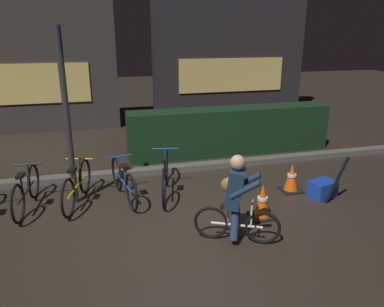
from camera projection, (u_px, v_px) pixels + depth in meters
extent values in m
plane|color=#2D261E|center=(189.00, 223.00, 5.53)|extent=(40.00, 40.00, 0.00)
cube|color=#56544F|center=(163.00, 170.00, 7.53)|extent=(12.00, 0.24, 0.12)
cube|color=black|center=(230.00, 131.00, 8.65)|extent=(4.80, 0.70, 1.08)
cube|color=#383330|center=(16.00, 43.00, 9.94)|extent=(5.27, 0.50, 4.98)
cube|color=#F2D172|center=(20.00, 84.00, 10.04)|extent=(3.69, 0.04, 1.10)
cube|color=#262328|center=(230.00, 44.00, 12.20)|extent=(5.21, 0.50, 4.77)
cube|color=#F2D172|center=(232.00, 75.00, 12.26)|extent=(3.64, 0.04, 1.10)
cylinder|color=#2D2D33|center=(67.00, 120.00, 5.78)|extent=(0.10, 0.10, 2.85)
torus|color=black|center=(34.00, 181.00, 6.32)|extent=(0.11, 0.61, 0.61)
torus|color=black|center=(18.00, 204.00, 5.47)|extent=(0.11, 0.61, 0.61)
cylinder|color=black|center=(26.00, 192.00, 5.89)|extent=(0.14, 0.90, 0.04)
cylinder|color=black|center=(22.00, 186.00, 5.69)|extent=(0.03, 0.03, 0.34)
cube|color=black|center=(20.00, 176.00, 5.64)|extent=(0.12, 0.21, 0.05)
cylinder|color=black|center=(29.00, 175.00, 6.07)|extent=(0.03, 0.03, 0.38)
cylinder|color=black|center=(27.00, 164.00, 6.01)|extent=(0.46, 0.08, 0.02)
torus|color=black|center=(85.00, 176.00, 6.52)|extent=(0.20, 0.62, 0.63)
torus|color=black|center=(68.00, 198.00, 5.64)|extent=(0.20, 0.62, 0.63)
cylinder|color=gold|center=(77.00, 186.00, 6.08)|extent=(0.27, 0.91, 0.04)
cylinder|color=gold|center=(73.00, 180.00, 5.87)|extent=(0.03, 0.03, 0.35)
cube|color=black|center=(72.00, 170.00, 5.81)|extent=(0.15, 0.22, 0.05)
cylinder|color=gold|center=(80.00, 170.00, 6.26)|extent=(0.03, 0.03, 0.39)
cylinder|color=gold|center=(79.00, 159.00, 6.20)|extent=(0.45, 0.14, 0.02)
torus|color=black|center=(117.00, 174.00, 6.64)|extent=(0.16, 0.62, 0.62)
torus|color=black|center=(132.00, 192.00, 5.85)|extent=(0.16, 0.62, 0.62)
cylinder|color=#19479E|center=(124.00, 182.00, 6.25)|extent=(0.21, 0.91, 0.04)
cylinder|color=#19479E|center=(126.00, 176.00, 6.05)|extent=(0.03, 0.03, 0.34)
cube|color=black|center=(125.00, 166.00, 6.00)|extent=(0.14, 0.22, 0.05)
cylinder|color=#19479E|center=(119.00, 167.00, 6.40)|extent=(0.03, 0.03, 0.39)
cylinder|color=#19479E|center=(118.00, 157.00, 6.34)|extent=(0.46, 0.11, 0.02)
torus|color=black|center=(166.00, 167.00, 6.90)|extent=(0.20, 0.67, 0.68)
torus|color=black|center=(164.00, 188.00, 5.93)|extent=(0.20, 0.67, 0.68)
cylinder|color=#19479E|center=(165.00, 177.00, 6.41)|extent=(0.27, 0.99, 0.04)
cylinder|color=#19479E|center=(165.00, 170.00, 6.19)|extent=(0.03, 0.03, 0.38)
cube|color=black|center=(164.00, 160.00, 6.13)|extent=(0.14, 0.22, 0.05)
cylinder|color=#19479E|center=(166.00, 160.00, 6.61)|extent=(0.03, 0.03, 0.43)
cylinder|color=#19479E|center=(165.00, 149.00, 6.55)|extent=(0.45, 0.13, 0.02)
cube|color=black|center=(261.00, 216.00, 5.72)|extent=(0.36, 0.36, 0.03)
cone|color=#EA560F|center=(262.00, 200.00, 5.63)|extent=(0.26, 0.26, 0.52)
cylinder|color=white|center=(263.00, 198.00, 5.62)|extent=(0.16, 0.16, 0.05)
cube|color=black|center=(291.00, 190.00, 6.67)|extent=(0.36, 0.36, 0.03)
cone|color=#EA560F|center=(292.00, 177.00, 6.59)|extent=(0.26, 0.26, 0.49)
cylinder|color=white|center=(292.00, 175.00, 6.58)|extent=(0.16, 0.16, 0.05)
cube|color=#193DB7|center=(322.00, 189.00, 6.37)|extent=(0.51, 0.43, 0.30)
torus|color=black|center=(263.00, 228.00, 4.92)|extent=(0.45, 0.26, 0.48)
torus|color=black|center=(211.00, 223.00, 5.06)|extent=(0.45, 0.26, 0.48)
cylinder|color=silver|center=(237.00, 225.00, 4.99)|extent=(0.65, 0.35, 0.04)
cylinder|color=silver|center=(228.00, 216.00, 4.97)|extent=(0.03, 0.03, 0.26)
cube|color=black|center=(228.00, 207.00, 4.93)|extent=(0.22, 0.18, 0.05)
cylinder|color=silver|center=(251.00, 217.00, 4.91)|extent=(0.03, 0.03, 0.30)
cylinder|color=silver|center=(252.00, 207.00, 4.86)|extent=(0.23, 0.42, 0.02)
cylinder|color=navy|center=(236.00, 218.00, 5.07)|extent=(0.19, 0.24, 0.42)
cylinder|color=navy|center=(235.00, 225.00, 4.88)|extent=(0.19, 0.24, 0.42)
cube|color=#192D47|center=(235.00, 188.00, 4.83)|extent=(0.38, 0.40, 0.54)
sphere|color=tan|center=(238.00, 163.00, 4.71)|extent=(0.20, 0.20, 0.20)
cylinder|color=#192D47|center=(247.00, 181.00, 4.91)|extent=(0.39, 0.25, 0.29)
cylinder|color=#192D47|center=(245.00, 190.00, 4.65)|extent=(0.39, 0.25, 0.29)
ellipsoid|color=brown|center=(232.00, 185.00, 5.04)|extent=(0.36, 0.29, 0.24)
cylinder|color=black|center=(337.00, 180.00, 6.08)|extent=(0.35, 0.09, 0.81)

